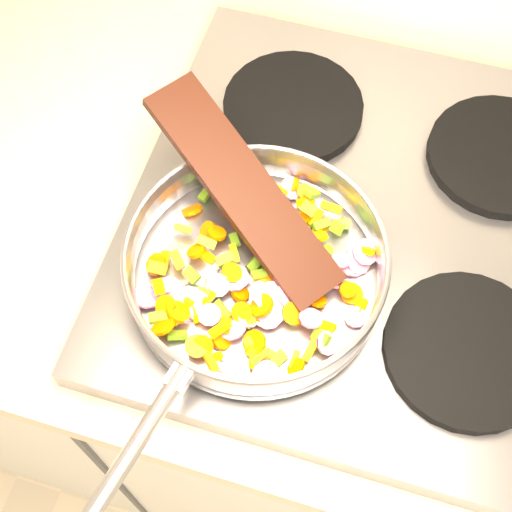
# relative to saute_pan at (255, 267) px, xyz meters

# --- Properties ---
(cooktop) EXTENTS (0.60, 0.60, 0.04)m
(cooktop) POSITION_rel_saute_pan_xyz_m (0.11, 0.13, -0.07)
(cooktop) COLOR #939399
(cooktop) RESTS_ON counter_top
(grate_fl) EXTENTS (0.19, 0.19, 0.02)m
(grate_fl) POSITION_rel_saute_pan_xyz_m (-0.03, -0.01, -0.04)
(grate_fl) COLOR black
(grate_fl) RESTS_ON cooktop
(grate_fr) EXTENTS (0.19, 0.19, 0.02)m
(grate_fr) POSITION_rel_saute_pan_xyz_m (0.25, -0.01, -0.04)
(grate_fr) COLOR black
(grate_fr) RESTS_ON cooktop
(grate_bl) EXTENTS (0.19, 0.19, 0.02)m
(grate_bl) POSITION_rel_saute_pan_xyz_m (-0.03, 0.27, -0.04)
(grate_bl) COLOR black
(grate_bl) RESTS_ON cooktop
(grate_br) EXTENTS (0.19, 0.19, 0.02)m
(grate_br) POSITION_rel_saute_pan_xyz_m (0.25, 0.27, -0.04)
(grate_br) COLOR black
(grate_br) RESTS_ON cooktop
(saute_pan) EXTENTS (0.34, 0.50, 0.06)m
(saute_pan) POSITION_rel_saute_pan_xyz_m (0.00, 0.00, 0.00)
(saute_pan) COLOR #9E9EA5
(saute_pan) RESTS_ON grate_fl
(vegetable_heap) EXTENTS (0.28, 0.28, 0.05)m
(vegetable_heap) POSITION_rel_saute_pan_xyz_m (0.00, -0.00, -0.01)
(vegetable_heap) COLOR #DB6000
(vegetable_heap) RESTS_ON saute_pan
(wooden_spatula) EXTENTS (0.28, 0.23, 0.10)m
(wooden_spatula) POSITION_rel_saute_pan_xyz_m (-0.04, 0.07, 0.03)
(wooden_spatula) COLOR black
(wooden_spatula) RESTS_ON saute_pan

